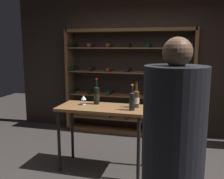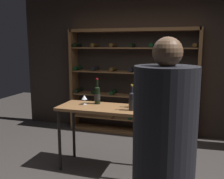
{
  "view_description": "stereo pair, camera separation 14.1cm",
  "coord_description": "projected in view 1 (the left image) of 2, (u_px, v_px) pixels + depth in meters",
  "views": [
    {
      "loc": [
        0.72,
        -2.98,
        1.77
      ],
      "look_at": [
        -0.16,
        0.31,
        1.18
      ],
      "focal_mm": 41.32,
      "sensor_mm": 36.0,
      "label": 1
    },
    {
      "loc": [
        0.86,
        -2.94,
        1.77
      ],
      "look_at": [
        -0.16,
        0.31,
        1.18
      ],
      "focal_mm": 41.32,
      "sensor_mm": 36.0,
      "label": 2
    }
  ],
  "objects": [
    {
      "name": "wine_glass_stemmed_center",
      "position": [
        84.0,
        98.0,
        3.69
      ],
      "size": [
        0.08,
        0.08,
        0.14
      ],
      "color": "silver",
      "rests_on": "tasting_table"
    },
    {
      "name": "tasting_table",
      "position": [
        102.0,
        114.0,
        3.61
      ],
      "size": [
        1.22,
        0.56,
        0.92
      ],
      "color": "brown",
      "rests_on": "ground"
    },
    {
      "name": "wine_rack",
      "position": [
        128.0,
        82.0,
        5.07
      ],
      "size": [
        2.55,
        0.32,
        2.08
      ],
      "color": "brown",
      "rests_on": "ground"
    },
    {
      "name": "wine_bottle_amber_reserve",
      "position": [
        132.0,
        101.0,
        3.37
      ],
      "size": [
        0.08,
        0.08,
        0.34
      ],
      "color": "black",
      "rests_on": "tasting_table"
    },
    {
      "name": "wine_bottle_black_capsule",
      "position": [
        136.0,
        98.0,
        3.53
      ],
      "size": [
        0.08,
        0.08,
        0.36
      ],
      "color": "#4C3314",
      "rests_on": "tasting_table"
    },
    {
      "name": "back_wall",
      "position": [
        144.0,
        61.0,
        5.14
      ],
      "size": [
        5.43,
        0.1,
        2.88
      ],
      "primitive_type": "cube",
      "color": "black",
      "rests_on": "ground"
    },
    {
      "name": "wine_bottle_red_label",
      "position": [
        96.0,
        95.0,
        3.73
      ],
      "size": [
        0.09,
        0.09,
        0.38
      ],
      "color": "black",
      "rests_on": "tasting_table"
    },
    {
      "name": "person_bystander_red_print",
      "position": [
        173.0,
        154.0,
        1.83
      ],
      "size": [
        0.44,
        0.44,
        1.82
      ],
      "rotation": [
        0.0,
        0.0,
        -1.31
      ],
      "color": "black",
      "rests_on": "ground"
    }
  ]
}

